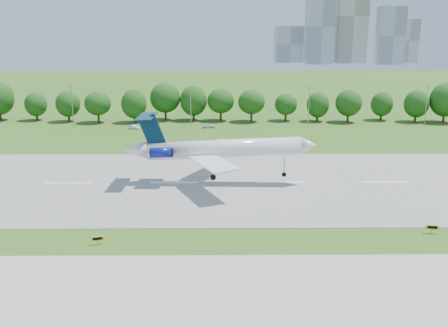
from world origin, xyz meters
The scene contains 11 objects.
ground centered at (0.00, 0.00, 0.00)m, with size 600.00×600.00×0.00m, color #325B18.
runway centered at (0.00, 25.00, 0.04)m, with size 400.00×45.00×0.08m, color gray.
taxiway centered at (0.00, -18.00, 0.04)m, with size 400.00×23.00×0.08m, color #ADADA8.
tree_line centered at (0.00, 92.00, 6.19)m, with size 288.40×8.40×10.40m.
light_poles centered at (-2.50, 82.00, 6.34)m, with size 175.90×0.25×12.19m.
skyline centered at (100.16, 390.61, 30.46)m, with size 127.00×52.00×80.00m.
airliner centered at (-12.47, 25.05, 6.72)m, with size 36.04×26.28×11.95m.
taxi_sign_left centered at (-27.77, -2.89, 0.86)m, with size 1.65×0.59×1.16m.
taxi_sign_centre centered at (18.54, 0.50, 0.92)m, with size 1.79×0.45×1.25m.
service_vehicle_a centered at (-36.61, 78.95, 0.57)m, with size 1.21×3.48×1.15m, color silver.
service_vehicle_b centered at (-14.66, 80.40, 0.65)m, with size 1.53×3.79×1.29m, color silver.
Camera 1 is at (-11.39, -64.88, 27.72)m, focal length 40.00 mm.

